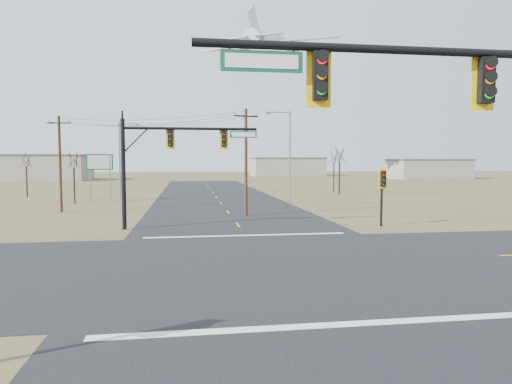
# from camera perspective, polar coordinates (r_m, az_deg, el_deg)

# --- Properties ---
(ground) EXTENTS (320.00, 320.00, 0.00)m
(ground) POSITION_cam_1_polar(r_m,az_deg,el_deg) (19.93, 1.56, -9.01)
(ground) COLOR brown
(ground) RESTS_ON ground
(road_ew) EXTENTS (160.00, 14.00, 0.02)m
(road_ew) POSITION_cam_1_polar(r_m,az_deg,el_deg) (19.93, 1.56, -8.99)
(road_ew) COLOR black
(road_ew) RESTS_ON ground
(road_ns) EXTENTS (14.00, 160.00, 0.02)m
(road_ns) POSITION_cam_1_polar(r_m,az_deg,el_deg) (19.93, 1.56, -8.98)
(road_ns) COLOR black
(road_ns) RESTS_ON ground
(stop_bar_near) EXTENTS (12.00, 0.40, 0.01)m
(stop_bar_near) POSITION_cam_1_polar(r_m,az_deg,el_deg) (12.90, 7.65, -16.24)
(stop_bar_near) COLOR silver
(stop_bar_near) RESTS_ON road_ns
(stop_bar_far) EXTENTS (12.00, 0.40, 0.01)m
(stop_bar_far) POSITION_cam_1_polar(r_m,az_deg,el_deg) (27.20, -1.22, -5.44)
(stop_bar_far) COLOR silver
(stop_bar_far) RESTS_ON road_ns
(mast_arm_near) EXTENTS (10.95, 0.47, 7.56)m
(mast_arm_near) POSITION_cam_1_polar(r_m,az_deg,el_deg) (12.33, 28.25, 8.20)
(mast_arm_near) COLOR black
(mast_arm_near) RESTS_ON ground
(mast_arm_far) EXTENTS (8.84, 0.42, 7.15)m
(mast_arm_far) POSITION_cam_1_polar(r_m,az_deg,el_deg) (30.36, -10.74, 5.20)
(mast_arm_far) COLOR black
(mast_arm_far) RESTS_ON ground
(pedestal_signal_ne) EXTENTS (0.57, 0.49, 3.94)m
(pedestal_signal_ne) POSITION_cam_1_polar(r_m,az_deg,el_deg) (31.90, 15.56, 1.03)
(pedestal_signal_ne) COLOR black
(pedestal_signal_ne) RESTS_ON ground
(utility_pole_near) EXTENTS (2.02, 0.82, 8.60)m
(utility_pole_near) POSITION_cam_1_polar(r_m,az_deg,el_deg) (36.57, -1.26, 4.00)
(utility_pole_near) COLOR #40291B
(utility_pole_near) RESTS_ON ground
(utility_pole_far) EXTENTS (2.01, 0.48, 8.27)m
(utility_pole_far) POSITION_cam_1_polar(r_m,az_deg,el_deg) (42.69, -23.29, 3.47)
(utility_pole_far) COLOR #40291B
(utility_pole_far) RESTS_ON ground
(highway_sign) EXTENTS (2.73, 0.56, 5.17)m
(highway_sign) POSITION_cam_1_polar(r_m,az_deg,el_deg) (52.46, -18.93, 2.93)
(highway_sign) COLOR gray
(highway_sign) RESTS_ON ground
(streetlight_a) EXTENTS (2.70, 0.37, 9.64)m
(streetlight_a) POSITION_cam_1_polar(r_m,az_deg,el_deg) (47.74, 4.00, 5.09)
(streetlight_a) COLOR gray
(streetlight_a) RESTS_ON ground
(streetlight_c) EXTENTS (2.51, 0.33, 8.96)m
(streetlight_c) POSITION_cam_1_polar(r_m,az_deg,el_deg) (55.91, -16.49, 4.38)
(streetlight_c) COLOR gray
(streetlight_c) RESTS_ON ground
(bare_tree_a) EXTENTS (3.08, 3.08, 5.80)m
(bare_tree_a) POSITION_cam_1_polar(r_m,az_deg,el_deg) (50.98, -21.84, 3.82)
(bare_tree_a) COLOR black
(bare_tree_a) RESTS_ON ground
(bare_tree_b) EXTENTS (2.87, 2.87, 5.78)m
(bare_tree_b) POSITION_cam_1_polar(r_m,az_deg,el_deg) (62.12, -26.81, 3.68)
(bare_tree_b) COLOR black
(bare_tree_b) RESTS_ON ground
(bare_tree_c) EXTENTS (3.06, 3.06, 6.74)m
(bare_tree_c) POSITION_cam_1_polar(r_m,az_deg,el_deg) (60.76, 10.41, 4.67)
(bare_tree_c) COLOR black
(bare_tree_c) RESTS_ON ground
(bare_tree_d) EXTENTS (2.72, 2.72, 6.28)m
(bare_tree_d) POSITION_cam_1_polar(r_m,az_deg,el_deg) (66.18, 9.72, 4.42)
(bare_tree_d) COLOR black
(bare_tree_d) RESTS_ON ground
(warehouse_left) EXTENTS (28.00, 14.00, 5.50)m
(warehouse_left) POSITION_cam_1_polar(r_m,az_deg,el_deg) (115.10, -27.10, 2.68)
(warehouse_left) COLOR #9E978C
(warehouse_left) RESTS_ON ground
(warehouse_mid) EXTENTS (20.00, 12.00, 5.00)m
(warehouse_mid) POSITION_cam_1_polar(r_m,az_deg,el_deg) (132.22, 3.88, 3.11)
(warehouse_mid) COLOR #9E978C
(warehouse_mid) RESTS_ON ground
(warehouse_right) EXTENTS (18.00, 10.00, 4.50)m
(warehouse_right) POSITION_cam_1_polar(r_m,az_deg,el_deg) (119.40, 20.78, 2.65)
(warehouse_right) COLOR #9E978C
(warehouse_right) RESTS_ON ground
(jet_airliner) EXTENTS (27.45, 27.79, 12.66)m
(jet_airliner) POSITION_cam_1_polar(r_m,az_deg,el_deg) (99.38, 1.56, 18.40)
(jet_airliner) COLOR silver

